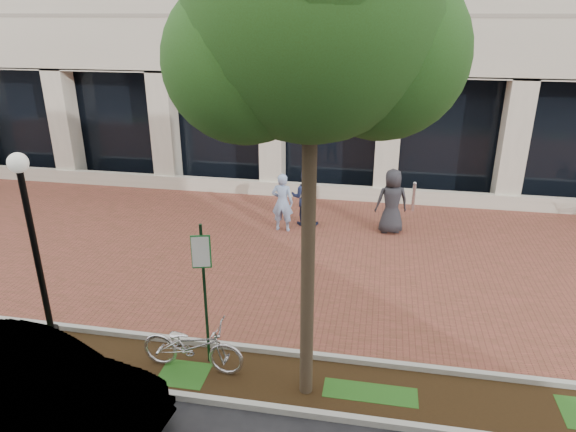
% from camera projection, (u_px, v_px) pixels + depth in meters
% --- Properties ---
extents(ground, '(120.00, 120.00, 0.00)m').
position_uv_depth(ground, '(307.00, 253.00, 13.95)').
color(ground, black).
rests_on(ground, ground).
extents(brick_plaza, '(40.00, 9.00, 0.01)m').
position_uv_depth(brick_plaza, '(307.00, 253.00, 13.95)').
color(brick_plaza, brown).
rests_on(brick_plaza, ground).
extents(planting_strip, '(40.00, 1.50, 0.01)m').
position_uv_depth(planting_strip, '(264.00, 379.00, 9.15)').
color(planting_strip, black).
rests_on(planting_strip, ground).
extents(curb_plaza_side, '(40.00, 0.12, 0.12)m').
position_uv_depth(curb_plaza_side, '(272.00, 351.00, 9.82)').
color(curb_plaza_side, '#A2A399').
rests_on(curb_plaza_side, ground).
extents(curb_street_side, '(40.00, 0.12, 0.12)m').
position_uv_depth(curb_street_side, '(253.00, 406.00, 8.44)').
color(curb_street_side, '#A2A399').
rests_on(curb_street_side, ground).
extents(parking_sign, '(0.34, 0.07, 2.78)m').
position_uv_depth(parking_sign, '(204.00, 279.00, 8.97)').
color(parking_sign, '#12331A').
rests_on(parking_sign, ground).
extents(lamppost, '(0.36, 0.36, 3.85)m').
position_uv_depth(lamppost, '(34.00, 241.00, 9.42)').
color(lamppost, black).
rests_on(lamppost, ground).
extents(street_tree, '(4.06, 3.39, 7.78)m').
position_uv_depth(street_tree, '(316.00, 31.00, 6.73)').
color(street_tree, '#4E3F2C').
rests_on(street_tree, ground).
extents(locked_bicycle, '(1.95, 0.74, 1.01)m').
position_uv_depth(locked_bicycle, '(192.00, 345.00, 9.24)').
color(locked_bicycle, silver).
rests_on(locked_bicycle, ground).
extents(pedestrian_left, '(0.66, 0.45, 1.77)m').
position_uv_depth(pedestrian_left, '(282.00, 202.00, 15.09)').
color(pedestrian_left, '#869EC8').
rests_on(pedestrian_left, ground).
extents(pedestrian_mid, '(0.87, 0.68, 1.77)m').
position_uv_depth(pedestrian_mid, '(305.00, 197.00, 15.53)').
color(pedestrian_mid, '#1D274A').
rests_on(pedestrian_mid, ground).
extents(pedestrian_right, '(1.06, 0.81, 1.93)m').
position_uv_depth(pedestrian_right, '(392.00, 201.00, 14.93)').
color(pedestrian_right, '#242428').
rests_on(pedestrian_right, ground).
extents(bollard, '(0.12, 0.12, 1.00)m').
position_uv_depth(bollard, '(414.00, 196.00, 16.75)').
color(bollard, '#BBBBC0').
rests_on(bollard, ground).
extents(sedan_near_curb, '(4.37, 1.91, 1.40)m').
position_uv_depth(sedan_near_curb, '(27.00, 390.00, 7.86)').
color(sedan_near_curb, '#B3B4B8').
rests_on(sedan_near_curb, ground).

